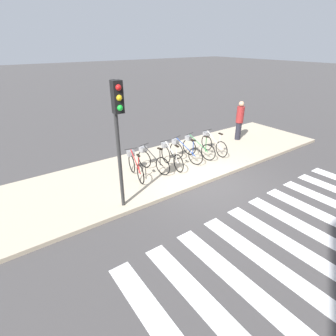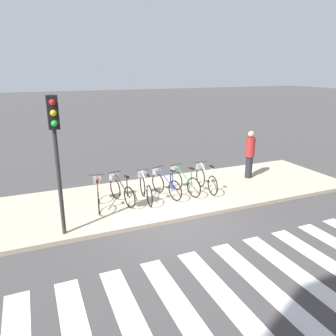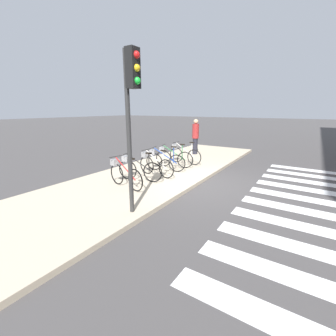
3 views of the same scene
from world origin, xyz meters
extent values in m
plane|color=#423F3F|center=(0.00, 0.00, 0.00)|extent=(120.00, 120.00, 0.00)
cube|color=#B7A88E|center=(0.00, 1.84, 0.06)|extent=(14.07, 3.68, 0.12)
torus|color=black|center=(-1.90, 1.16, 0.45)|extent=(0.15, 0.66, 0.66)
torus|color=black|center=(-1.74, 2.05, 0.45)|extent=(0.15, 0.66, 0.66)
cylinder|color=red|center=(-1.82, 1.61, 0.72)|extent=(0.20, 0.92, 0.56)
cylinder|color=red|center=(-1.88, 1.28, 0.75)|extent=(0.04, 0.04, 0.60)
cube|color=black|center=(-1.88, 1.28, 1.07)|extent=(0.10, 0.21, 0.04)
cylinder|color=#262626|center=(-1.74, 2.05, 1.02)|extent=(0.46, 0.11, 0.02)
cube|color=gray|center=(-1.73, 2.10, 0.83)|extent=(0.27, 0.24, 0.18)
torus|color=black|center=(-0.96, 1.24, 0.45)|extent=(0.19, 0.65, 0.66)
torus|color=black|center=(-1.17, 2.13, 0.45)|extent=(0.19, 0.65, 0.66)
cylinder|color=black|center=(-1.06, 1.68, 0.72)|extent=(0.24, 0.91, 0.56)
cylinder|color=black|center=(-0.99, 1.36, 0.75)|extent=(0.04, 0.04, 0.60)
cube|color=black|center=(-0.99, 1.36, 1.07)|extent=(0.11, 0.21, 0.04)
cylinder|color=#262626|center=(-1.17, 2.13, 1.02)|extent=(0.45, 0.13, 0.02)
cube|color=gray|center=(-1.18, 2.17, 0.83)|extent=(0.28, 0.25, 0.18)
torus|color=black|center=(-0.38, 1.11, 0.45)|extent=(0.10, 0.66, 0.66)
torus|color=black|center=(-0.29, 2.01, 0.45)|extent=(0.10, 0.66, 0.66)
cylinder|color=beige|center=(-0.33, 1.56, 0.72)|extent=(0.12, 0.92, 0.56)
cylinder|color=beige|center=(-0.36, 1.23, 0.75)|extent=(0.04, 0.04, 0.60)
cube|color=black|center=(-0.36, 1.23, 1.07)|extent=(0.09, 0.21, 0.04)
cylinder|color=#262626|center=(-0.29, 2.01, 1.02)|extent=(0.46, 0.07, 0.02)
cube|color=gray|center=(-0.28, 2.06, 0.83)|extent=(0.26, 0.22, 0.18)
torus|color=black|center=(0.52, 1.22, 0.45)|extent=(0.20, 0.65, 0.66)
torus|color=black|center=(0.29, 2.10, 0.45)|extent=(0.20, 0.65, 0.66)
cylinder|color=navy|center=(0.40, 1.66, 0.72)|extent=(0.26, 0.90, 0.56)
cylinder|color=navy|center=(0.49, 1.34, 0.75)|extent=(0.04, 0.04, 0.60)
cube|color=black|center=(0.49, 1.34, 1.07)|extent=(0.12, 0.21, 0.04)
cylinder|color=#262626|center=(0.29, 2.10, 1.02)|extent=(0.45, 0.14, 0.02)
cube|color=gray|center=(0.28, 2.15, 0.83)|extent=(0.28, 0.25, 0.18)
torus|color=black|center=(1.19, 1.24, 0.45)|extent=(0.20, 0.65, 0.66)
torus|color=black|center=(0.96, 2.12, 0.45)|extent=(0.20, 0.65, 0.66)
cylinder|color=#267238|center=(1.07, 1.68, 0.72)|extent=(0.26, 0.90, 0.56)
cylinder|color=#267238|center=(1.16, 1.36, 0.75)|extent=(0.04, 0.04, 0.60)
cube|color=black|center=(1.16, 1.36, 1.07)|extent=(0.12, 0.21, 0.04)
cylinder|color=#262626|center=(0.96, 2.12, 1.02)|extent=(0.45, 0.14, 0.02)
cube|color=gray|center=(0.95, 2.17, 0.83)|extent=(0.28, 0.25, 0.18)
torus|color=black|center=(1.84, 1.16, 0.45)|extent=(0.07, 0.66, 0.66)
torus|color=black|center=(1.89, 2.07, 0.45)|extent=(0.07, 0.66, 0.66)
cylinder|color=beige|center=(1.86, 1.61, 0.72)|extent=(0.08, 0.93, 0.56)
cylinder|color=beige|center=(1.85, 1.28, 0.75)|extent=(0.03, 0.03, 0.60)
cube|color=black|center=(1.85, 1.28, 1.07)|extent=(0.08, 0.20, 0.04)
cylinder|color=#262626|center=(1.89, 2.07, 1.02)|extent=(0.46, 0.05, 0.02)
cube|color=gray|center=(1.89, 2.12, 0.83)|extent=(0.25, 0.21, 0.18)
cylinder|color=#23232D|center=(4.05, 2.21, 0.53)|extent=(0.26, 0.26, 0.83)
cylinder|color=maroon|center=(4.05, 2.21, 1.32)|extent=(0.34, 0.34, 0.74)
sphere|color=tan|center=(4.05, 2.21, 1.80)|extent=(0.24, 0.24, 0.24)
cylinder|color=#2D2D2D|center=(-2.95, 0.35, 1.84)|extent=(0.10, 0.10, 3.45)
cube|color=black|center=(-2.95, 0.17, 3.19)|extent=(0.24, 0.20, 0.75)
sphere|color=red|center=(-2.95, 0.07, 3.42)|extent=(0.14, 0.14, 0.14)
sphere|color=gold|center=(-2.95, 0.07, 3.19)|extent=(0.14, 0.14, 0.14)
sphere|color=green|center=(-2.95, 0.07, 2.96)|extent=(0.14, 0.14, 0.14)
camera|label=1|loc=(-5.59, -5.52, 4.35)|focal=28.00mm
camera|label=2|loc=(-3.47, -7.54, 4.11)|focal=35.00mm
camera|label=3|loc=(-6.51, -2.96, 2.43)|focal=24.00mm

